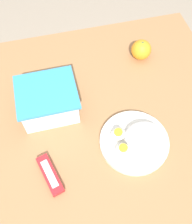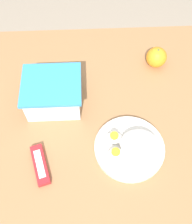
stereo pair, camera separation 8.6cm
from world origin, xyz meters
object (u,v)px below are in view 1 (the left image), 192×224
(orange_fruit, at_px, (141,50))
(rice_plate, at_px, (136,140))
(food_container, at_px, (49,102))
(candy_bar, at_px, (50,175))

(orange_fruit, xyz_separation_m, rice_plate, (-0.13, -0.35, -0.02))
(food_container, xyz_separation_m, orange_fruit, (0.38, 0.16, -0.01))
(food_container, distance_m, candy_bar, 0.24)
(rice_plate, bearing_deg, food_container, 142.24)
(food_container, distance_m, orange_fruit, 0.41)
(orange_fruit, bearing_deg, food_container, -157.33)
(food_container, bearing_deg, rice_plate, -37.76)
(orange_fruit, distance_m, rice_plate, 0.37)
(food_container, bearing_deg, orange_fruit, 22.67)
(rice_plate, distance_m, candy_bar, 0.29)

